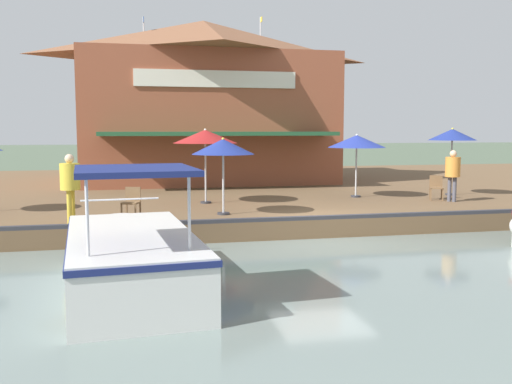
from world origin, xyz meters
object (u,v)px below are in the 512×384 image
at_px(patio_umbrella_near_quay_edge, 357,141).
at_px(cafe_chair_back_row_seat, 132,201).
at_px(cafe_chair_beside_entrance, 436,186).
at_px(tree_downstream_bank, 202,83).
at_px(motorboat_far_downstream, 129,252).
at_px(person_at_quay_edge, 70,179).
at_px(patio_umbrella_far_corner, 205,137).
at_px(person_mid_patio, 453,169).
at_px(patio_umbrella_mid_patio_right, 452,135).
at_px(patio_umbrella_mid_patio_left, 223,147).
at_px(waterfront_restaurant, 204,100).

relative_size(patio_umbrella_near_quay_edge, cafe_chair_back_row_seat, 2.71).
height_order(cafe_chair_back_row_seat, cafe_chair_beside_entrance, same).
bearing_deg(patio_umbrella_near_quay_edge, tree_downstream_bank, -164.86).
xyz_separation_m(patio_umbrella_near_quay_edge, cafe_chair_beside_entrance, (1.33, 2.47, -1.56)).
bearing_deg(motorboat_far_downstream, person_at_quay_edge, -161.41).
xyz_separation_m(person_at_quay_edge, motorboat_far_downstream, (4.41, 1.48, -1.07)).
relative_size(patio_umbrella_far_corner, person_at_quay_edge, 1.37).
bearing_deg(person_mid_patio, motorboat_far_downstream, -59.76).
bearing_deg(person_mid_patio, cafe_chair_beside_entrance, -158.35).
bearing_deg(cafe_chair_beside_entrance, patio_umbrella_mid_patio_right, 132.45).
xyz_separation_m(patio_umbrella_mid_patio_right, motorboat_far_downstream, (8.09, -11.86, -2.18)).
bearing_deg(tree_downstream_bank, patio_umbrella_far_corner, -6.77).
distance_m(patio_umbrella_near_quay_edge, patio_umbrella_mid_patio_left, 6.32).
xyz_separation_m(patio_umbrella_near_quay_edge, person_at_quay_edge, (3.86, -9.61, -0.88)).
height_order(person_mid_patio, tree_downstream_bank, tree_downstream_bank).
bearing_deg(person_at_quay_edge, cafe_chair_back_row_seat, 112.17).
height_order(patio_umbrella_mid_patio_left, motorboat_far_downstream, patio_umbrella_mid_patio_left).
xyz_separation_m(waterfront_restaurant, person_mid_patio, (10.66, 7.15, -2.81)).
height_order(patio_umbrella_mid_patio_right, tree_downstream_bank, tree_downstream_bank).
distance_m(patio_umbrella_mid_patio_left, patio_umbrella_far_corner, 2.69).
height_order(patio_umbrella_mid_patio_left, patio_umbrella_mid_patio_right, patio_umbrella_mid_patio_right).
bearing_deg(cafe_chair_beside_entrance, cafe_chair_back_row_seat, -79.81).
xyz_separation_m(patio_umbrella_near_quay_edge, motorboat_far_downstream, (8.26, -8.12, -1.95)).
bearing_deg(patio_umbrella_near_quay_edge, cafe_chair_beside_entrance, 61.76).
distance_m(patio_umbrella_near_quay_edge, person_at_quay_edge, 10.39).
bearing_deg(patio_umbrella_far_corner, person_mid_patio, 80.50).
xyz_separation_m(patio_umbrella_mid_patio_right, tree_downstream_bank, (-14.38, -7.58, 2.93)).
xyz_separation_m(waterfront_restaurant, cafe_chair_back_row_seat, (11.94, -3.60, -3.45)).
relative_size(cafe_chair_beside_entrance, motorboat_far_downstream, 0.14).
height_order(waterfront_restaurant, motorboat_far_downstream, waterfront_restaurant).
relative_size(person_mid_patio, motorboat_far_downstream, 0.29).
distance_m(waterfront_restaurant, tree_downstream_bank, 5.67).
height_order(motorboat_far_downstream, tree_downstream_bank, tree_downstream_bank).
xyz_separation_m(patio_umbrella_near_quay_edge, patio_umbrella_mid_patio_right, (0.17, 3.74, 0.23)).
bearing_deg(waterfront_restaurant, cafe_chair_beside_entrance, 34.51).
distance_m(patio_umbrella_mid_patio_left, motorboat_far_downstream, 6.02).
xyz_separation_m(patio_umbrella_near_quay_edge, patio_umbrella_mid_patio_left, (3.22, -5.43, -0.07)).
height_order(waterfront_restaurant, patio_umbrella_far_corner, waterfront_restaurant).
xyz_separation_m(waterfront_restaurant, cafe_chair_beside_entrance, (10.05, 6.91, -3.45)).
xyz_separation_m(waterfront_restaurant, patio_umbrella_mid_patio_left, (11.94, -1.00, -1.96)).
distance_m(waterfront_restaurant, cafe_chair_beside_entrance, 12.67).
bearing_deg(motorboat_far_downstream, person_mid_patio, 120.24).
height_order(patio_umbrella_mid_patio_right, person_at_quay_edge, patio_umbrella_mid_patio_right).
height_order(waterfront_restaurant, person_at_quay_edge, waterfront_restaurant).
bearing_deg(person_mid_patio, patio_umbrella_far_corner, -99.50).
bearing_deg(tree_downstream_bank, person_at_quay_edge, -17.69).
relative_size(cafe_chair_back_row_seat, motorboat_far_downstream, 0.14).
xyz_separation_m(patio_umbrella_mid_patio_left, person_at_quay_edge, (0.63, -4.17, -0.81)).
bearing_deg(patio_umbrella_mid_patio_right, patio_umbrella_near_quay_edge, -92.68).
bearing_deg(waterfront_restaurant, person_at_quay_edge, -22.36).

